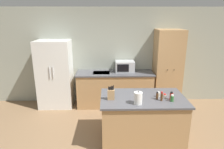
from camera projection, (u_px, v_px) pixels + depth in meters
wall_back at (118, 56)px, 5.51m from camera, size 7.20×0.06×2.60m
refrigerator at (55, 74)px, 5.27m from camera, size 0.87×0.64×1.78m
back_counter at (115, 89)px, 5.42m from camera, size 2.04×0.66×0.93m
pantry_cabinet at (167, 68)px, 5.32m from camera, size 0.70×0.59×2.04m
kitchen_island at (142, 118)px, 3.91m from camera, size 1.60×0.97×0.90m
microwave at (125, 66)px, 5.35m from camera, size 0.50×0.38×0.29m
knife_block at (111, 94)px, 3.65m from camera, size 0.13×0.07×0.28m
spice_bottle_tall_dark at (158, 94)px, 3.79m from camera, size 0.06×0.06×0.10m
spice_bottle_short_red at (171, 96)px, 3.65m from camera, size 0.06×0.06×0.15m
spice_bottle_amber_oil at (165, 96)px, 3.73m from camera, size 0.06×0.06×0.08m
spice_bottle_green_herb at (157, 96)px, 3.67m from camera, size 0.04×0.04×0.14m
spice_bottle_pale_salt at (172, 98)px, 3.58m from camera, size 0.06×0.06×0.13m
spice_bottle_orange_cap at (162, 96)px, 3.61m from camera, size 0.04×0.04×0.17m
kettle at (138, 98)px, 3.47m from camera, size 0.15×0.15×0.24m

